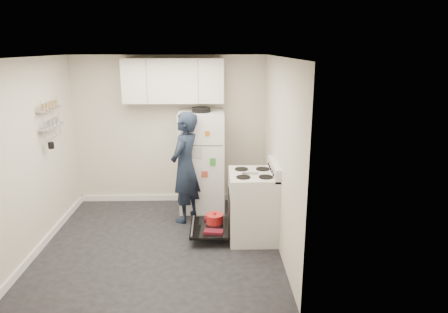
{
  "coord_description": "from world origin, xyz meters",
  "views": [
    {
      "loc": [
        0.74,
        -5.04,
        2.62
      ],
      "look_at": [
        0.89,
        0.66,
        1.05
      ],
      "focal_mm": 32.0,
      "sensor_mm": 36.0,
      "label": 1
    }
  ],
  "objects_px": {
    "electric_range": "(252,206)",
    "open_oven_door": "(212,224)",
    "person": "(185,167)",
    "refrigerator": "(202,161)"
  },
  "relations": [
    {
      "from": "electric_range",
      "to": "open_oven_door",
      "type": "xyz_separation_m",
      "value": [
        -0.56,
        0.04,
        -0.29
      ]
    },
    {
      "from": "electric_range",
      "to": "person",
      "type": "height_order",
      "value": "person"
    },
    {
      "from": "refrigerator",
      "to": "person",
      "type": "relative_size",
      "value": 0.99
    },
    {
      "from": "open_oven_door",
      "to": "person",
      "type": "relative_size",
      "value": 0.41
    },
    {
      "from": "electric_range",
      "to": "refrigerator",
      "type": "xyz_separation_m",
      "value": [
        -0.72,
        1.1,
        0.35
      ]
    },
    {
      "from": "electric_range",
      "to": "open_oven_door",
      "type": "distance_m",
      "value": 0.64
    },
    {
      "from": "open_oven_door",
      "to": "electric_range",
      "type": "bearing_deg",
      "value": -4.36
    },
    {
      "from": "electric_range",
      "to": "refrigerator",
      "type": "height_order",
      "value": "refrigerator"
    },
    {
      "from": "electric_range",
      "to": "person",
      "type": "distance_m",
      "value": 1.21
    },
    {
      "from": "person",
      "to": "open_oven_door",
      "type": "bearing_deg",
      "value": 57.3
    }
  ]
}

